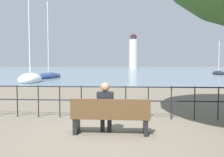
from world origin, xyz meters
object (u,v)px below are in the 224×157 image
Objects in this scene: seated_person_left at (105,105)px; sailboat_0 at (49,76)px; park_bench at (110,117)px; sailboat_2 at (218,73)px; harbor_lighthouse at (133,52)px; sailboat_1 at (30,79)px.

seated_person_left is 0.12× the size of sailboat_0.
sailboat_2 reaches higher than park_bench.
harbor_lighthouse is (14.29, 93.91, 9.05)m from sailboat_0.
seated_person_left reaches higher than park_bench.
seated_person_left is 26.79m from sailboat_0.
sailboat_1 is at bearing 119.85° from seated_person_left.
harbor_lighthouse reaches higher than seated_person_left.
sailboat_2 is (29.49, 15.65, -0.04)m from sailboat_0.
sailboat_2 is (18.80, 40.35, -0.20)m from park_bench.
park_bench is at bearing -91.74° from harbor_lighthouse.
sailboat_2 reaches higher than seated_person_left.
park_bench is at bearing -98.42° from sailboat_2.
harbor_lighthouse is at bearing 88.26° from park_bench.
seated_person_left is at bearing 149.34° from park_bench.
sailboat_1 is (0.91, -7.82, 0.04)m from sailboat_0.
sailboat_0 is 1.17× the size of sailboat_1.
sailboat_1 is 0.47× the size of harbor_lighthouse.
sailboat_1 is at bearing -79.30° from sailboat_0.
harbor_lighthouse is at bearing 117.56° from sailboat_2.
seated_person_left is at bearing -98.62° from sailboat_2.
harbor_lighthouse is (-15.20, 78.26, 9.09)m from sailboat_2.
sailboat_2 is at bearing 64.82° from seated_person_left.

